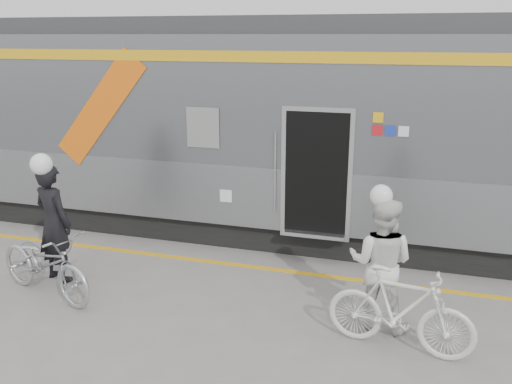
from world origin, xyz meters
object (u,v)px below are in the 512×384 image
at_px(bicycle_left, 45,263).
at_px(bicycle_right, 400,310).
at_px(man, 54,223).
at_px(woman, 381,263).

height_order(bicycle_left, bicycle_right, bicycle_right).
bearing_deg(bicycle_right, bicycle_left, 98.76).
xyz_separation_m(man, bicycle_right, (5.33, -0.53, -0.41)).
xyz_separation_m(woman, bicycle_right, (0.30, -0.55, -0.36)).
distance_m(man, woman, 5.03).
bearing_deg(woman, bicycle_right, 127.14).
distance_m(bicycle_left, bicycle_right, 5.13).
relative_size(bicycle_left, woman, 1.11).
xyz_separation_m(bicycle_left, bicycle_right, (5.13, 0.02, 0.02)).
xyz_separation_m(man, woman, (5.03, 0.02, -0.05)).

